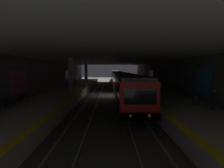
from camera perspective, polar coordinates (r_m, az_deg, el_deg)
ground_plane at (r=28.13m, az=-0.98°, el=-3.77°), size 120.00×120.00×0.00m
track_left at (r=28.19m, az=3.50°, el=-3.60°), size 60.00×1.53×0.16m
track_right at (r=28.21m, az=-5.46°, el=-3.61°), size 60.00×1.53×0.16m
platform_left at (r=28.78m, az=12.18°, el=-2.63°), size 60.00×5.30×1.06m
platform_right at (r=28.83m, az=-14.13°, el=-2.66°), size 60.00×5.30×1.06m
wall_left at (r=29.36m, az=17.79°, el=1.85°), size 60.00×0.56×5.60m
wall_right at (r=29.42m, az=-19.73°, el=1.81°), size 60.00×0.56×5.60m
ceiling_slab at (r=27.84m, az=-1.00°, el=8.11°), size 60.00×19.40×0.40m
pillar_near at (r=20.29m, az=-13.46°, el=2.14°), size 0.56×0.56×4.55m
pillar_far at (r=32.84m, az=-8.59°, el=3.26°), size 0.56×0.56×4.55m
metro_train at (r=42.19m, az=2.07°, el=1.92°), size 60.86×2.83×3.49m
bench_left_near at (r=22.66m, az=21.09°, el=-2.21°), size 1.70×0.47×0.86m
bench_left_mid at (r=25.52m, az=18.53°, el=-1.37°), size 1.70×0.47×0.86m
bench_right_mid at (r=17.20m, az=-31.02°, el=-4.80°), size 1.70×0.47×0.86m
bench_right_far at (r=19.28m, az=-27.44°, el=-3.66°), size 1.70×0.47×0.86m
person_waiting_near at (r=33.90m, az=-12.12°, el=0.85°), size 0.60×0.22×1.58m
person_walking_mid at (r=38.88m, az=10.10°, el=1.38°), size 0.60×0.22×1.57m
person_standing_far at (r=15.89m, az=30.69°, el=-4.33°), size 0.60×0.22×1.58m
person_boarding at (r=23.79m, az=14.32°, el=-0.92°), size 0.60×0.22×1.58m
suitcase_rolling at (r=25.25m, az=12.15°, el=-1.83°), size 0.38×0.26×0.87m
backpack_on_floor at (r=30.44m, az=-13.35°, el=-0.87°), size 0.30×0.20×0.40m
trash_bin at (r=17.25m, az=25.85°, el=-4.89°), size 0.44×0.44×0.85m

